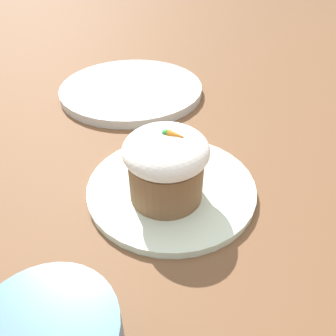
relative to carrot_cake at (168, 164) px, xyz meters
name	(u,v)px	position (x,y,z in m)	size (l,w,h in m)	color
ground_plane	(171,190)	(0.00, 0.02, -0.06)	(4.00, 4.00, 0.00)	brown
dessert_plate	(171,187)	(0.00, 0.02, -0.05)	(0.22, 0.22, 0.01)	silver
carrot_cake	(168,164)	(0.00, 0.00, 0.00)	(0.10, 0.10, 0.10)	brown
spoon	(172,175)	(-0.01, 0.04, -0.05)	(0.05, 0.12, 0.01)	silver
side_plate	(132,89)	(-0.17, 0.27, -0.05)	(0.28, 0.28, 0.02)	silver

